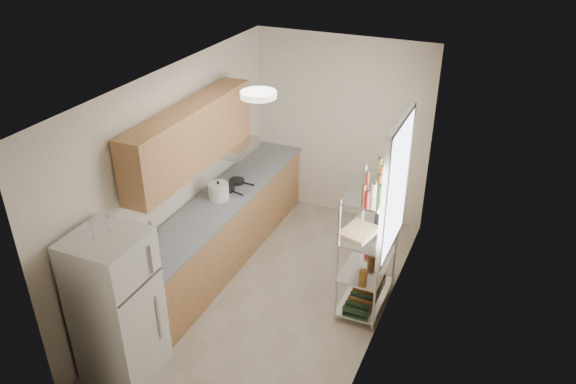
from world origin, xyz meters
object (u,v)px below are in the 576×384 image
(refrigerator, at_px, (117,307))
(espresso_machine, at_px, (383,208))
(frying_pan_large, at_px, (224,188))
(cutting_board, at_px, (359,231))
(rice_cooker, at_px, (219,191))

(refrigerator, xyz_separation_m, espresso_machine, (1.93, 2.20, 0.37))
(refrigerator, distance_m, frying_pan_large, 2.27)
(cutting_board, bearing_deg, espresso_machine, 67.31)
(rice_cooker, xyz_separation_m, frying_pan_large, (-0.06, 0.23, -0.08))
(espresso_machine, bearing_deg, refrigerator, -144.68)
(rice_cooker, distance_m, espresso_machine, 2.01)
(rice_cooker, height_order, frying_pan_large, rice_cooker)
(espresso_machine, bearing_deg, rice_cooker, 171.17)
(refrigerator, height_order, rice_cooker, refrigerator)
(refrigerator, xyz_separation_m, frying_pan_large, (-0.12, 2.27, 0.14))
(frying_pan_large, distance_m, cutting_board, 1.95)
(frying_pan_large, height_order, cutting_board, cutting_board)
(espresso_machine, bearing_deg, cutting_board, -126.01)
(espresso_machine, bearing_deg, frying_pan_large, 164.75)
(rice_cooker, bearing_deg, cutting_board, -6.49)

